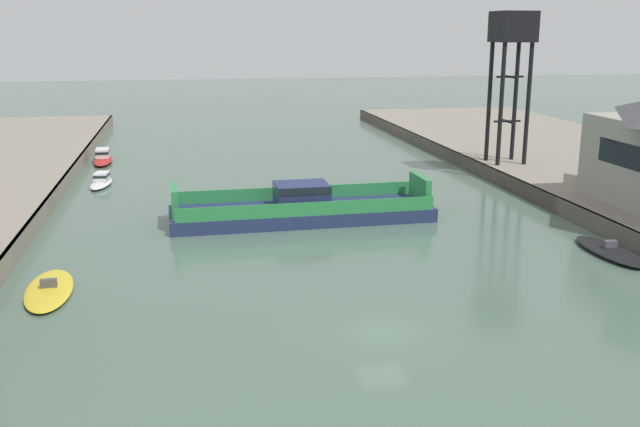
# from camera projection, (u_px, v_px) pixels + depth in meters

# --- Properties ---
(ground_plane) EXTENTS (400.00, 400.00, 0.00)m
(ground_plane) POSITION_uv_depth(u_px,v_px,m) (383.00, 332.00, 37.32)
(ground_plane) COLOR #4C6656
(chain_ferry) EXTENTS (21.65, 6.54, 3.30)m
(chain_ferry) POSITION_uv_depth(u_px,v_px,m) (302.00, 208.00, 59.10)
(chain_ferry) COLOR navy
(chain_ferry) RESTS_ON ground
(moored_boat_near_left) EXTENTS (3.18, 7.81, 0.86)m
(moored_boat_near_left) POSITION_uv_depth(u_px,v_px,m) (49.00, 290.00, 42.90)
(moored_boat_near_left) COLOR yellow
(moored_boat_near_left) RESTS_ON ground
(moored_boat_near_right) EXTENTS (2.32, 7.41, 1.61)m
(moored_boat_near_right) POSITION_uv_depth(u_px,v_px,m) (103.00, 158.00, 84.82)
(moored_boat_near_right) COLOR red
(moored_boat_near_right) RESTS_ON ground
(moored_boat_mid_left) EXTENTS (2.60, 7.58, 1.01)m
(moored_boat_mid_left) POSITION_uv_depth(u_px,v_px,m) (609.00, 251.00, 50.22)
(moored_boat_mid_left) COLOR black
(moored_boat_mid_left) RESTS_ON ground
(moored_boat_mid_right) EXTENTS (2.49, 5.94, 1.32)m
(moored_boat_mid_right) POSITION_uv_depth(u_px,v_px,m) (101.00, 181.00, 72.24)
(moored_boat_mid_right) COLOR white
(moored_boat_mid_right) RESTS_ON ground
(crane_tower) EXTENTS (3.86, 3.86, 15.62)m
(crane_tower) POSITION_uv_depth(u_px,v_px,m) (512.00, 41.00, 73.52)
(crane_tower) COLOR black
(crane_tower) RESTS_ON quay_right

